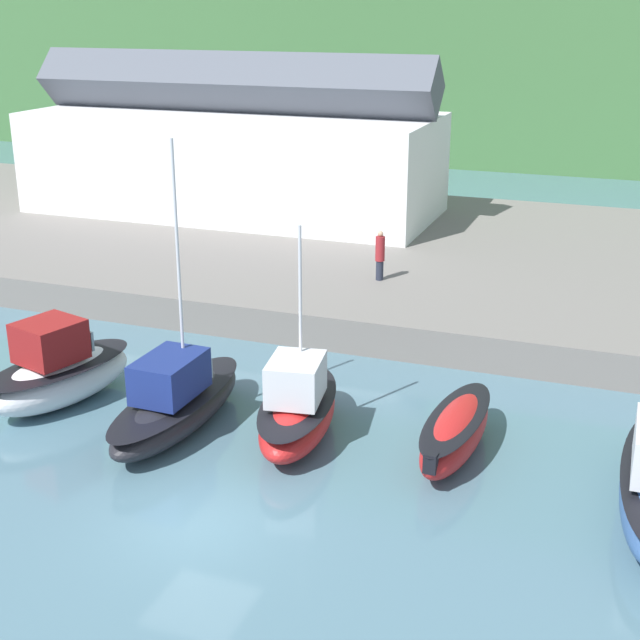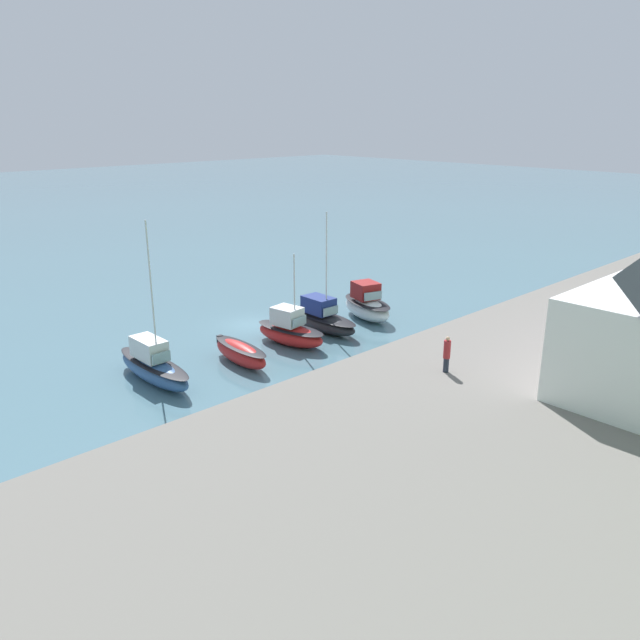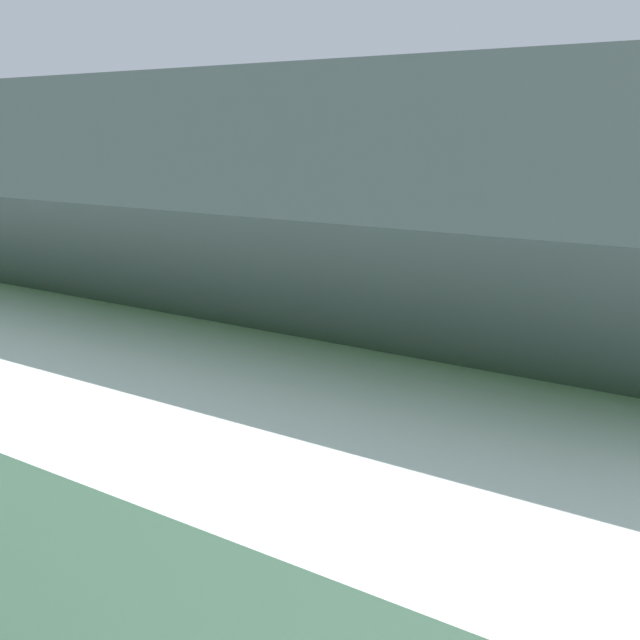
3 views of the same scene
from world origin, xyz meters
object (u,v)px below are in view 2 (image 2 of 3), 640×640
at_px(moored_boat_3, 240,353).
at_px(moored_boat_4, 153,366).
at_px(moored_boat_1, 321,318).
at_px(moored_boat_2, 290,331).
at_px(person_on_quay, 447,354).
at_px(moored_boat_0, 367,305).

xyz_separation_m(moored_boat_3, moored_boat_4, (5.49, -1.34, 0.24)).
xyz_separation_m(moored_boat_1, moored_boat_4, (13.91, 0.00, 0.06)).
bearing_deg(moored_boat_2, moored_boat_1, -177.68).
bearing_deg(person_on_quay, moored_boat_4, -49.15).
distance_m(moored_boat_0, moored_boat_4, 18.49).
bearing_deg(moored_boat_4, person_on_quay, 130.35).
relative_size(moored_boat_0, moored_boat_4, 0.60).
relative_size(moored_boat_2, person_on_quay, 3.05).
distance_m(moored_boat_0, person_on_quay, 14.65).
bearing_deg(moored_boat_0, moored_boat_3, 19.88).
height_order(moored_boat_3, person_on_quay, person_on_quay).
distance_m(moored_boat_1, person_on_quay, 13.46).
xyz_separation_m(moored_boat_4, person_on_quay, (-11.35, 13.12, 1.47)).
height_order(moored_boat_1, moored_boat_2, moored_boat_1).
height_order(moored_boat_0, moored_boat_4, moored_boat_4).
relative_size(moored_boat_3, moored_boat_4, 0.56).
bearing_deg(moored_boat_1, moored_boat_0, 176.16).
xyz_separation_m(moored_boat_1, moored_boat_3, (8.42, 1.34, -0.18)).
bearing_deg(moored_boat_0, person_on_quay, 76.46).
bearing_deg(moored_boat_2, moored_boat_0, 173.18).
bearing_deg(moored_boat_3, person_on_quay, 119.69).
relative_size(moored_boat_0, moored_boat_3, 1.08).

